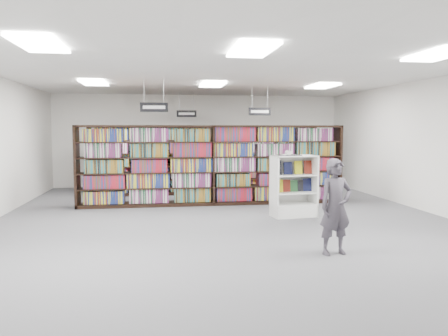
{
  "coord_description": "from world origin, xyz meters",
  "views": [
    {
      "loc": [
        -1.36,
        -9.45,
        1.98
      ],
      "look_at": [
        0.09,
        0.5,
        1.1
      ],
      "focal_mm": 35.0,
      "sensor_mm": 36.0,
      "label": 1
    }
  ],
  "objects": [
    {
      "name": "open_book",
      "position": [
        1.5,
        0.06,
        1.44
      ],
      "size": [
        0.55,
        0.35,
        0.12
      ],
      "rotation": [
        0.0,
        0.0,
        -0.08
      ],
      "color": "black",
      "rests_on": "endcap_display"
    },
    {
      "name": "ceiling",
      "position": [
        0.0,
        0.0,
        3.2
      ],
      "size": [
        10.0,
        12.0,
        0.1
      ],
      "primitive_type": "cube",
      "color": "silver",
      "rests_on": "wall_back"
    },
    {
      "name": "aisle_sign_center",
      "position": [
        -0.5,
        5.0,
        2.53
      ],
      "size": [
        0.65,
        0.02,
        0.8
      ],
      "color": "#B2B2B7",
      "rests_on": "ceiling"
    },
    {
      "name": "shopper",
      "position": [
        1.37,
        -2.95,
        0.77
      ],
      "size": [
        0.61,
        0.46,
        1.53
      ],
      "primitive_type": "imported",
      "rotation": [
        0.0,
        0.0,
        0.17
      ],
      "color": "#453F48",
      "rests_on": "floor"
    },
    {
      "name": "troffer_front_center",
      "position": [
        0.0,
        -3.0,
        3.16
      ],
      "size": [
        0.6,
        1.2,
        0.04
      ],
      "primitive_type": "cube",
      "color": "white",
      "rests_on": "ceiling"
    },
    {
      "name": "aisle_sign_left",
      "position": [
        -1.5,
        1.0,
        2.53
      ],
      "size": [
        0.65,
        0.02,
        0.8
      ],
      "color": "#B2B2B7",
      "rests_on": "ceiling"
    },
    {
      "name": "floor",
      "position": [
        0.0,
        0.0,
        0.0
      ],
      "size": [
        12.0,
        12.0,
        0.0
      ],
      "primitive_type": "plane",
      "color": "#48474C",
      "rests_on": "ground"
    },
    {
      "name": "troffer_back_center",
      "position": [
        0.0,
        2.0,
        3.16
      ],
      "size": [
        0.6,
        1.2,
        0.04
      ],
      "primitive_type": "cube",
      "color": "white",
      "rests_on": "ceiling"
    },
    {
      "name": "bookshelf_row_far",
      "position": [
        0.0,
        5.7,
        1.05
      ],
      "size": [
        7.0,
        0.6,
        2.1
      ],
      "color": "black",
      "rests_on": "floor"
    },
    {
      "name": "troffer_front_right",
      "position": [
        3.0,
        -3.0,
        3.16
      ],
      "size": [
        0.6,
        1.2,
        0.04
      ],
      "primitive_type": "cube",
      "color": "white",
      "rests_on": "ceiling"
    },
    {
      "name": "troffer_back_left",
      "position": [
        -3.0,
        2.0,
        3.16
      ],
      "size": [
        0.6,
        1.2,
        0.04
      ],
      "primitive_type": "cube",
      "color": "white",
      "rests_on": "ceiling"
    },
    {
      "name": "wall_back",
      "position": [
        0.0,
        6.0,
        1.6
      ],
      "size": [
        10.0,
        0.1,
        3.2
      ],
      "primitive_type": "cube",
      "color": "white",
      "rests_on": "ground"
    },
    {
      "name": "troffer_back_right",
      "position": [
        3.0,
        2.0,
        3.16
      ],
      "size": [
        0.6,
        1.2,
        0.04
      ],
      "primitive_type": "cube",
      "color": "white",
      "rests_on": "ceiling"
    },
    {
      "name": "bookshelf_row_mid",
      "position": [
        0.0,
        4.0,
        1.05
      ],
      "size": [
        7.0,
        0.6,
        2.1
      ],
      "color": "black",
      "rests_on": "floor"
    },
    {
      "name": "wall_right",
      "position": [
        5.0,
        0.0,
        1.6
      ],
      "size": [
        0.1,
        12.0,
        3.2
      ],
      "primitive_type": "cube",
      "color": "white",
      "rests_on": "ground"
    },
    {
      "name": "troffer_front_left",
      "position": [
        -3.0,
        -3.0,
        3.16
      ],
      "size": [
        0.6,
        1.2,
        0.04
      ],
      "primitive_type": "cube",
      "color": "white",
      "rests_on": "ceiling"
    },
    {
      "name": "wall_front",
      "position": [
        0.0,
        -6.0,
        1.6
      ],
      "size": [
        10.0,
        0.1,
        3.2
      ],
      "primitive_type": "cube",
      "color": "white",
      "rests_on": "ground"
    },
    {
      "name": "bookshelf_row_near",
      "position": [
        0.0,
        2.0,
        1.05
      ],
      "size": [
        7.0,
        0.6,
        2.1
      ],
      "color": "black",
      "rests_on": "floor"
    },
    {
      "name": "aisle_sign_right",
      "position": [
        1.5,
        3.0,
        2.53
      ],
      "size": [
        0.65,
        0.02,
        0.8
      ],
      "color": "#B2B2B7",
      "rests_on": "ceiling"
    },
    {
      "name": "endcap_display",
      "position": [
        1.63,
        0.12,
        0.47
      ],
      "size": [
        1.06,
        0.63,
        1.41
      ],
      "rotation": [
        0.0,
        0.0,
        0.13
      ],
      "color": "white",
      "rests_on": "floor"
    }
  ]
}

